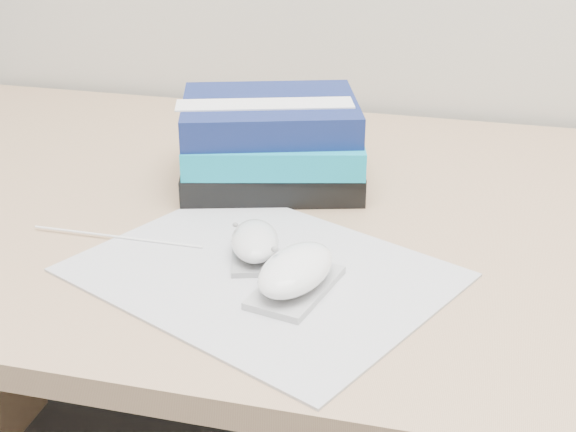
% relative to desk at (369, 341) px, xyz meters
% --- Properties ---
extents(desk, '(1.60, 0.80, 0.73)m').
position_rel_desk_xyz_m(desk, '(0.00, 0.00, 0.00)').
color(desk, tan).
rests_on(desk, ground).
extents(mousepad, '(0.46, 0.42, 0.00)m').
position_rel_desk_xyz_m(mousepad, '(-0.09, -0.25, 0.24)').
color(mousepad, '#9D9DA5').
rests_on(mousepad, desk).
extents(mouse_rear, '(0.08, 0.11, 0.04)m').
position_rel_desk_xyz_m(mouse_rear, '(-0.10, -0.22, 0.25)').
color(mouse_rear, gray).
rests_on(mouse_rear, mousepad).
extents(mouse_front, '(0.09, 0.13, 0.05)m').
position_rel_desk_xyz_m(mouse_front, '(-0.04, -0.28, 0.26)').
color(mouse_front, '#ACACAF').
rests_on(mouse_front, mousepad).
extents(usb_cable, '(0.21, 0.00, 0.00)m').
position_rel_desk_xyz_m(usb_cable, '(-0.27, -0.21, 0.24)').
color(usb_cable, white).
rests_on(usb_cable, mousepad).
extents(book_stack, '(0.28, 0.25, 0.12)m').
position_rel_desk_xyz_m(book_stack, '(-0.14, 0.00, 0.29)').
color(book_stack, black).
rests_on(book_stack, desk).
extents(pouch, '(0.14, 0.12, 0.11)m').
position_rel_desk_xyz_m(pouch, '(-0.15, -0.00, 0.29)').
color(pouch, black).
rests_on(pouch, desk).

